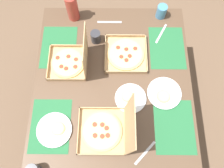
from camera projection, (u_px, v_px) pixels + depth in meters
name	position (u px, v px, depth m)	size (l,w,h in m)	color
ground_plane	(112.00, 110.00, 2.28)	(6.00, 6.00, 0.00)	brown
dining_table	(112.00, 89.00, 1.70)	(1.32, 1.11, 0.72)	#3F3328
placemat_near_left	(58.00, 47.00, 1.72)	(0.36, 0.26, 0.00)	#236638
placemat_near_right	(50.00, 126.00, 1.50)	(0.36, 0.26, 0.00)	#236638
placemat_far_left	(166.00, 48.00, 1.72)	(0.36, 0.26, 0.00)	#236638
placemat_far_right	(174.00, 126.00, 1.50)	(0.36, 0.26, 0.00)	#236638
pizza_box_edge_far	(125.00, 54.00, 1.68)	(0.31, 0.31, 0.04)	tan
pizza_box_corner_right	(107.00, 130.00, 1.44)	(0.30, 0.34, 0.34)	tan
pizza_box_corner_left	(71.00, 61.00, 1.62)	(0.28, 0.29, 0.31)	tan
plate_near_right	(130.00, 98.00, 1.56)	(0.21, 0.21, 0.03)	white
plate_near_left	(163.00, 93.00, 1.57)	(0.24, 0.24, 0.03)	white
plate_far_left	(54.00, 130.00, 1.48)	(0.23, 0.23, 0.03)	white
soda_bottle	(71.00, 6.00, 1.70)	(0.09, 0.09, 0.32)	#B2382D
cup_clear_right	(95.00, 37.00, 1.70)	(0.07, 0.07, 0.09)	#333338
cup_red	(161.00, 11.00, 1.77)	(0.08, 0.08, 0.11)	teal
fork_by_near_left	(144.00, 153.00, 1.44)	(0.19, 0.02, 0.01)	#B7B7BC
fork_by_far_left	(109.00, 22.00, 1.80)	(0.19, 0.02, 0.01)	#B7B7BC
fork_by_far_right	(161.00, 34.00, 1.76)	(0.19, 0.02, 0.01)	#B7B7BC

